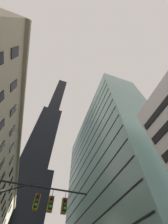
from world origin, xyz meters
name	(u,v)px	position (x,y,z in m)	size (l,w,h in m)	color
dark_skyscraper	(39,152)	(-10.13, 81.60, 67.15)	(26.84, 26.84, 221.48)	black
glass_office_midrise	(104,170)	(18.20, 32.47, 29.48)	(14.51, 51.79, 58.95)	gray
traffic_signal_mast	(28,211)	(-3.46, 3.83, 5.50)	(8.20, 0.63, 7.29)	black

